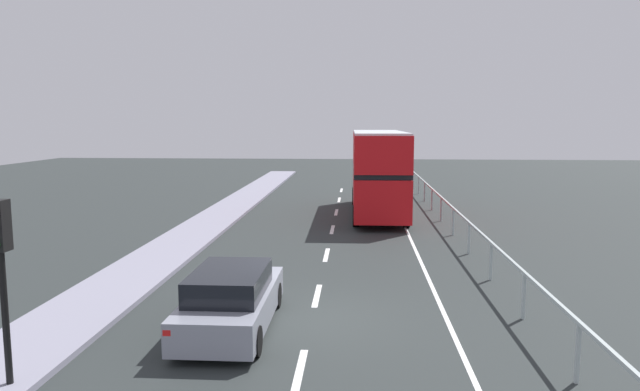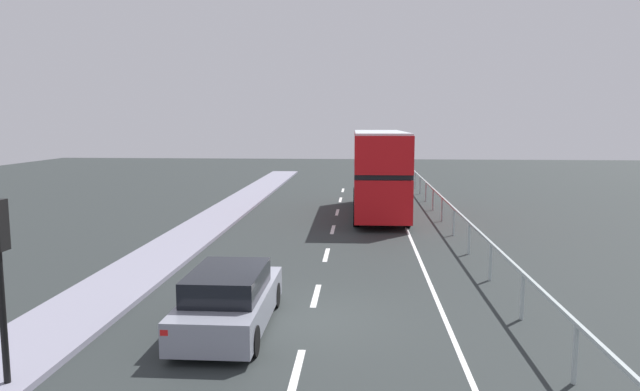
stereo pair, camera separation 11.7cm
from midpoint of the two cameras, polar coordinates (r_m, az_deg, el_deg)
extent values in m
cube|color=#282D2D|center=(14.60, -0.73, -12.12)|extent=(75.71, 120.00, 0.10)
cube|color=gray|center=(16.09, -22.18, -10.36)|extent=(2.31, 80.00, 0.14)
cube|color=silver|center=(11.72, -2.03, -16.89)|extent=(0.16, 2.12, 0.01)
cube|color=silver|center=(16.32, -0.19, -9.79)|extent=(0.16, 2.12, 0.01)
cube|color=silver|center=(21.07, 0.79, -5.85)|extent=(0.16, 2.12, 0.01)
cube|color=silver|center=(25.89, 1.40, -3.36)|extent=(0.16, 2.12, 0.01)
cube|color=silver|center=(30.74, 1.82, -1.66)|extent=(0.16, 2.12, 0.01)
cube|color=silver|center=(35.62, 2.12, -0.42)|extent=(0.16, 2.12, 0.01)
cube|color=silver|center=(40.50, 2.35, 0.52)|extent=(0.16, 2.12, 0.01)
cube|color=silver|center=(23.32, 9.25, -4.66)|extent=(0.12, 46.00, 0.01)
cube|color=#ABB8B8|center=(23.36, 13.87, -1.90)|extent=(0.08, 42.00, 0.08)
cylinder|color=#ABB8B8|center=(11.99, 24.06, -14.03)|extent=(0.10, 0.10, 1.15)
cylinder|color=#ABB8B8|center=(15.14, 19.50, -9.35)|extent=(0.10, 0.10, 1.15)
cylinder|color=#ABB8B8|center=(18.42, 16.60, -6.28)|extent=(0.10, 0.10, 1.15)
cylinder|color=#ABB8B8|center=(21.77, 14.60, -4.13)|extent=(0.10, 0.10, 1.15)
cylinder|color=#ABB8B8|center=(25.15, 13.15, -2.55)|extent=(0.10, 0.10, 1.15)
cylinder|color=#ABB8B8|center=(28.57, 12.04, -1.35)|extent=(0.10, 0.10, 1.15)
cylinder|color=#ABB8B8|center=(32.00, 11.18, -0.41)|extent=(0.10, 0.10, 1.15)
cylinder|color=#ABB8B8|center=(35.45, 10.48, 0.36)|extent=(0.10, 0.10, 1.15)
cylinder|color=#ABB8B8|center=(38.91, 9.90, 0.98)|extent=(0.10, 0.10, 1.15)
cylinder|color=#ABB8B8|center=(42.37, 9.42, 1.51)|extent=(0.10, 0.10, 1.15)
cube|color=red|center=(29.87, 5.91, 0.59)|extent=(2.63, 10.08, 1.93)
cube|color=black|center=(29.77, 5.94, 2.67)|extent=(2.65, 9.68, 0.24)
cube|color=red|center=(29.70, 5.96, 4.49)|extent=(2.63, 10.08, 1.66)
cube|color=silver|center=(29.67, 5.99, 6.19)|extent=(2.58, 9.88, 0.10)
cube|color=black|center=(34.84, 5.55, 1.71)|extent=(2.26, 0.07, 1.35)
cube|color=yellow|center=(34.68, 5.60, 5.59)|extent=(1.51, 0.06, 0.28)
cylinder|color=black|center=(33.54, 3.64, -0.06)|extent=(0.29, 1.00, 1.00)
cylinder|color=black|center=(33.64, 7.59, -0.09)|extent=(0.29, 1.00, 1.00)
cylinder|color=black|center=(26.57, 3.72, -2.01)|extent=(0.29, 1.00, 1.00)
cylinder|color=black|center=(26.69, 8.70, -2.04)|extent=(0.29, 1.00, 1.00)
cube|color=gray|center=(13.90, -8.57, -10.65)|extent=(1.82, 4.59, 0.72)
cube|color=black|center=(13.50, -8.83, -8.37)|extent=(1.59, 2.53, 0.56)
cube|color=red|center=(11.99, -14.79, -12.88)|extent=(0.16, 0.06, 0.12)
cube|color=red|center=(11.60, -7.06, -13.40)|extent=(0.16, 0.06, 0.12)
cylinder|color=black|center=(15.62, -10.28, -9.49)|extent=(0.20, 0.64, 0.64)
cylinder|color=black|center=(15.32, -4.23, -9.73)|extent=(0.20, 0.64, 0.64)
cylinder|color=black|center=(12.73, -13.83, -13.55)|extent=(0.20, 0.64, 0.64)
cylinder|color=black|center=(12.35, -6.34, -14.04)|extent=(0.20, 0.64, 0.64)
cylinder|color=black|center=(11.76, -28.62, -8.41)|extent=(0.12, 0.12, 3.33)
camera|label=1|loc=(0.06, -89.84, 0.02)|focal=32.54mm
camera|label=2|loc=(0.06, 90.16, -0.02)|focal=32.54mm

